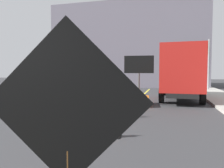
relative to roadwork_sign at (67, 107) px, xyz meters
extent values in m
cube|color=yellow|center=(-0.97, 3.14, -1.47)|extent=(0.14, 36.00, 0.01)
cube|color=orange|center=(0.00, 0.00, 0.05)|extent=(1.53, 0.33, 1.56)
cube|color=black|center=(0.00, -0.01, 0.05)|extent=(1.61, 0.32, 1.63)
cube|color=black|center=(0.00, 0.02, 0.05)|extent=(0.28, 0.06, 0.52)
cube|color=orange|center=(-0.62, 9.82, -1.25)|extent=(1.26, 1.90, 0.45)
cylinder|color=#4C4C4C|center=(-0.62, 9.82, -0.37)|extent=(0.10, 0.10, 1.30)
cube|color=black|center=(-0.62, 9.82, 0.75)|extent=(1.60, 0.23, 0.95)
sphere|color=yellow|center=(-0.07, 9.92, 0.75)|extent=(0.09, 0.09, 0.09)
sphere|color=yellow|center=(-0.37, 9.89, 0.75)|extent=(0.09, 0.09, 0.09)
sphere|color=yellow|center=(-0.67, 9.86, 0.75)|extent=(0.09, 0.09, 0.09)
sphere|color=yellow|center=(-0.97, 9.84, 0.75)|extent=(0.09, 0.09, 0.09)
sphere|color=yellow|center=(-1.14, 9.82, 0.93)|extent=(0.09, 0.09, 0.09)
sphere|color=yellow|center=(-1.14, 9.82, 0.57)|extent=(0.09, 0.09, 0.09)
cube|color=black|center=(1.77, 12.97, -0.90)|extent=(1.89, 6.91, 0.25)
cube|color=silver|center=(1.86, 15.43, 0.18)|extent=(2.40, 2.01, 1.90)
cube|color=red|center=(1.72, 11.92, 0.55)|extent=(2.51, 4.75, 2.65)
cylinder|color=black|center=(0.74, 15.34, -1.02)|extent=(0.31, 0.91, 0.90)
cylinder|color=black|center=(2.97, 15.25, -1.02)|extent=(0.31, 0.91, 0.90)
cylinder|color=black|center=(0.57, 10.96, -1.02)|extent=(0.31, 0.91, 0.90)
cylinder|color=black|center=(2.80, 10.87, -1.02)|extent=(0.31, 0.91, 0.90)
cube|color=silver|center=(-2.86, 7.62, -0.89)|extent=(2.18, 5.25, 0.60)
cube|color=black|center=(-2.87, 7.88, -0.34)|extent=(1.82, 2.40, 0.50)
cylinder|color=black|center=(-1.84, 5.95, -1.14)|extent=(0.25, 0.67, 0.66)
cylinder|color=black|center=(-3.73, 5.87, -1.14)|extent=(0.25, 0.67, 0.66)
cylinder|color=black|center=(-1.99, 9.36, -1.14)|extent=(0.25, 0.67, 0.66)
cylinder|color=black|center=(-3.87, 9.28, -1.14)|extent=(0.25, 0.67, 0.66)
cylinder|color=gray|center=(4.73, 20.71, 1.03)|extent=(0.18, 0.18, 5.00)
cube|color=#0F6033|center=(3.34, 20.58, 2.68)|extent=(2.59, 0.31, 1.30)
cube|color=white|center=(3.34, 20.62, 2.68)|extent=(1.81, 0.18, 0.18)
cube|color=slate|center=(-4.09, 27.19, 3.66)|extent=(18.87, 8.77, 10.26)
cone|color=orange|center=(-0.69, 1.18, -1.09)|extent=(0.28, 0.28, 0.69)
cylinder|color=white|center=(-0.69, 1.18, -1.06)|extent=(0.19, 0.19, 0.08)
cube|color=black|center=(-0.51, 3.86, -1.46)|extent=(0.36, 0.36, 0.03)
cone|color=#EA5B0C|center=(-0.51, 3.86, -1.15)|extent=(0.28, 0.28, 0.59)
cylinder|color=white|center=(-0.51, 3.86, -1.12)|extent=(0.19, 0.19, 0.08)
cube|color=black|center=(-0.59, 6.50, -1.46)|extent=(0.36, 0.36, 0.03)
cone|color=#EA5B0C|center=(-0.59, 6.50, -1.07)|extent=(0.28, 0.28, 0.74)
cylinder|color=white|center=(-0.59, 6.50, -1.03)|extent=(0.19, 0.19, 0.08)
camera|label=1|loc=(0.93, -1.86, 0.34)|focal=34.39mm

